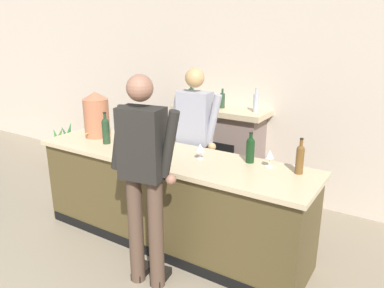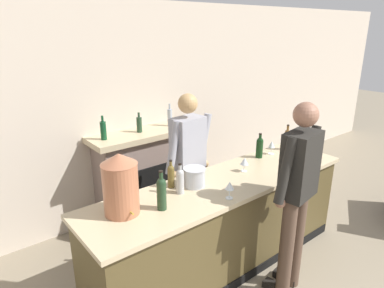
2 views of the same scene
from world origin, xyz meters
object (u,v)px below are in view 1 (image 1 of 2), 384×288
Objects in this scene: copper_dispenser at (96,114)px; wine_bottle_chardonnay_pale at (300,158)px; wine_glass_near_bucket at (133,147)px; ice_bucket_steel at (152,138)px; person_customer at (144,175)px; potted_plant_corner at (64,149)px; wine_bottle_rose_blush at (145,131)px; person_bartender at (194,139)px; wine_bottle_merlot_tall at (135,133)px; wine_bottle_burgundy_dark at (106,130)px; wine_bottle_port_short at (250,149)px; wine_glass_front_left at (270,155)px; fireplace_stone at (221,150)px; wine_glass_back_row at (200,148)px.

copper_dispenser is 1.63× the size of wine_bottle_chardonnay_pale.
wine_bottle_chardonnay_pale is 1.97× the size of wine_glass_near_bucket.
person_customer is at bearing -55.82° from ice_bucket_steel.
potted_plant_corner is 2.72× the size of wine_bottle_rose_blush.
person_bartender is at bearing 77.57° from wine_glass_near_bucket.
wine_bottle_merlot_tall reaches higher than wine_bottle_rose_blush.
person_bartender is 5.09× the size of wine_bottle_burgundy_dark.
wine_bottle_burgundy_dark is 2.06m from wine_bottle_chardonnay_pale.
wine_bottle_port_short is 0.20m from wine_glass_front_left.
person_customer is 6.37× the size of wine_bottle_merlot_tall.
person_customer reaches higher than person_bartender.
wine_bottle_burgundy_dark is 0.62m from wine_glass_near_bucket.
wine_glass_near_bucket is (-0.06, -1.69, 0.49)m from fireplace_stone.
fireplace_stone is 9.12× the size of wine_glass_front_left.
fireplace_stone is at bearing 54.82° from copper_dispenser.
wine_bottle_rose_blush reaches higher than wine_glass_front_left.
wine_bottle_port_short is 1.12m from wine_glass_near_bucket.
copper_dispenser is 1.78× the size of wine_bottle_port_short.
wine_bottle_port_short reaches higher than potted_plant_corner.
copper_dispenser is (-0.93, -1.32, 0.63)m from fireplace_stone.
wine_glass_front_left is at bearing 22.37° from wine_glass_near_bucket.
wine_bottle_merlot_tall is 1.48m from wine_glass_front_left.
wine_bottle_port_short is at bearing 174.68° from wine_glass_front_left.
copper_dispenser is at bearing -176.68° from wine_glass_front_left.
wine_bottle_port_short is at bearing 6.18° from ice_bucket_steel.
wine_glass_front_left is at bearing 177.38° from wine_bottle_chardonnay_pale.
fireplace_stone is 1.93m from wine_bottle_chardonnay_pale.
copper_dispenser is at bearing 156.80° from wine_glass_near_bucket.
ice_bucket_steel is 1.28m from wine_glass_front_left.
wine_bottle_port_short is at bearing 6.74° from wine_bottle_merlot_tall.
ice_bucket_steel is 0.75× the size of wine_bottle_merlot_tall.
wine_bottle_merlot_tall is 0.45m from wine_glass_near_bucket.
wine_bottle_burgundy_dark reaches higher than wine_bottle_rose_blush.
wine_bottle_port_short is 1.07× the size of wine_bottle_rose_blush.
copper_dispenser reaches higher than fireplace_stone.
potted_plant_corner is 2.89m from wine_glass_near_bucket.
copper_dispenser is 0.34m from wine_bottle_burgundy_dark.
wine_bottle_rose_blush is at bearing 128.35° from person_customer.
fireplace_stone is at bearing 109.83° from wine_glass_back_row.
copper_dispenser reaches higher than wine_glass_front_left.
fireplace_stone is 2.65m from potted_plant_corner.
wine_bottle_burgundy_dark is at bearing -135.96° from wine_bottle_rose_blush.
wine_bottle_chardonnay_pale reaches higher than ice_bucket_steel.
copper_dispenser is at bearing -178.45° from ice_bucket_steel.
potted_plant_corner is 2.52m from wine_bottle_merlot_tall.
wine_glass_front_left is at bearing -10.39° from potted_plant_corner.
wine_glass_near_bucket is at bearing -152.87° from wine_bottle_port_short.
fireplace_stone reaches higher than wine_bottle_port_short.
wine_glass_front_left is (1.77, 0.27, -0.04)m from wine_bottle_burgundy_dark.
person_customer is at bearing -30.73° from wine_bottle_burgundy_dark.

